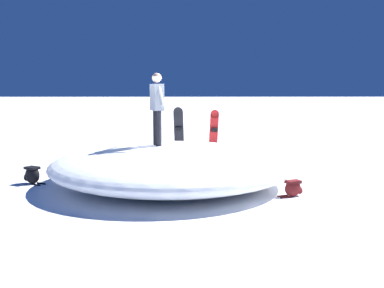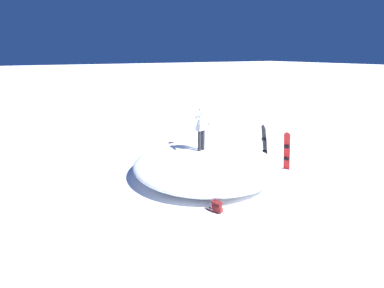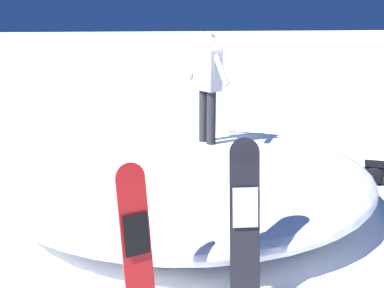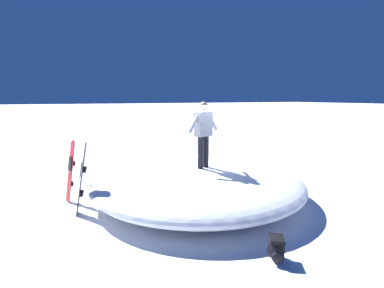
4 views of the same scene
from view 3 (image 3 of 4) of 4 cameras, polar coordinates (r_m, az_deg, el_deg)
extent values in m
plane|color=white|center=(7.41, -3.97, -6.76)|extent=(240.00, 240.00, 0.00)
ellipsoid|color=white|center=(7.18, -0.57, -3.53)|extent=(5.57, 5.62, 0.92)
cylinder|color=black|center=(6.97, 2.38, 3.25)|extent=(0.14, 0.14, 0.81)
cylinder|color=black|center=(7.13, 1.44, 3.52)|extent=(0.14, 0.14, 0.81)
cube|color=#8C939E|center=(6.95, 1.95, 9.10)|extent=(0.49, 0.35, 0.60)
sphere|color=beige|center=(6.92, 1.99, 12.74)|extent=(0.22, 0.22, 0.22)
cylinder|color=#8C939E|center=(6.69, 3.53, 9.31)|extent=(0.39, 0.21, 0.50)
cylinder|color=#8C939E|center=(7.20, 0.49, 9.74)|extent=(0.39, 0.21, 0.50)
cube|color=red|center=(4.09, -6.65, -14.43)|extent=(0.30, 0.32, 1.47)
cylinder|color=red|center=(3.88, -7.62, -4.18)|extent=(0.12, 0.27, 0.26)
cube|color=black|center=(3.98, -6.84, -11.02)|extent=(0.12, 0.23, 0.35)
cube|color=black|center=(4.04, -7.24, -10.62)|extent=(0.13, 0.21, 0.12)
cube|color=black|center=(4.47, 6.52, -11.15)|extent=(0.33, 0.33, 1.55)
cylinder|color=black|center=(4.32, 6.48, -1.07)|extent=(0.11, 0.29, 0.28)
cube|color=#B2B2B7|center=(4.37, 6.60, -7.79)|extent=(0.11, 0.25, 0.37)
cube|color=black|center=(4.44, 6.40, -7.39)|extent=(0.12, 0.20, 0.12)
cube|color=black|center=(4.59, 6.43, -14.31)|extent=(0.12, 0.20, 0.12)
ellipsoid|color=black|center=(8.53, 21.50, -3.39)|extent=(0.43, 0.46, 0.41)
ellipsoid|color=black|center=(8.57, 22.59, -3.86)|extent=(0.23, 0.20, 0.20)
cube|color=black|center=(8.48, 21.61, -2.28)|extent=(0.36, 0.39, 0.06)
cylinder|color=black|center=(8.65, 19.98, -4.33)|extent=(0.17, 0.24, 0.04)
cylinder|color=black|center=(8.50, 20.03, -4.66)|extent=(0.17, 0.24, 0.04)
ellipsoid|color=maroon|center=(8.31, -20.10, -4.01)|extent=(0.34, 0.42, 0.34)
ellipsoid|color=maroon|center=(8.29, -21.17, -4.52)|extent=(0.20, 0.16, 0.16)
cube|color=maroon|center=(8.26, -20.19, -3.08)|extent=(0.29, 0.35, 0.06)
cylinder|color=maroon|center=(8.34, -18.56, -4.90)|extent=(0.12, 0.25, 0.04)
cylinder|color=maroon|center=(8.46, -18.80, -4.65)|extent=(0.12, 0.25, 0.04)
camera|label=1|loc=(16.67, -10.07, 12.90)|focal=40.66mm
camera|label=2|loc=(14.49, -47.35, 17.59)|focal=27.58mm
camera|label=4|loc=(9.08, 54.76, 8.47)|focal=27.42mm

